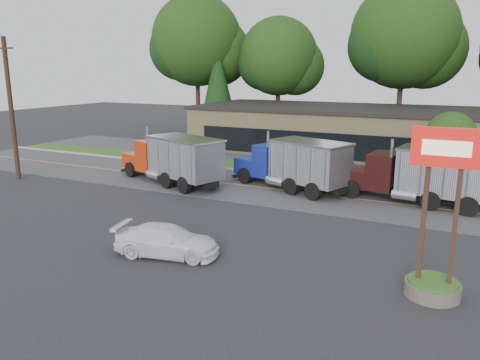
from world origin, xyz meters
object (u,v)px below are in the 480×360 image
at_px(utility_pole, 11,109).
at_px(rally_car, 167,241).
at_px(bilo_sign, 437,242).
at_px(dump_truck_blue, 295,163).
at_px(dump_truck_red, 174,158).
at_px(dump_truck_maroon, 425,174).

bearing_deg(utility_pole, rally_car, -21.42).
xyz_separation_m(bilo_sign, rally_car, (-10.53, -1.05, -1.37)).
xyz_separation_m(bilo_sign, dump_truck_blue, (-9.40, 11.94, -0.22)).
relative_size(dump_truck_red, dump_truck_blue, 1.09).
height_order(utility_pole, bilo_sign, utility_pole).
bearing_deg(rally_car, dump_truck_red, 19.59).
bearing_deg(dump_truck_red, rally_car, 142.91).
distance_m(bilo_sign, dump_truck_red, 20.12).
distance_m(dump_truck_blue, rally_car, 13.10).
relative_size(utility_pole, dump_truck_blue, 1.15).
distance_m(dump_truck_red, rally_car, 13.03).
bearing_deg(utility_pole, bilo_sign, -11.89).
height_order(utility_pole, dump_truck_maroon, utility_pole).
height_order(dump_truck_red, rally_car, dump_truck_red).
height_order(dump_truck_red, dump_truck_blue, same).
bearing_deg(dump_truck_blue, utility_pole, 37.26).
xyz_separation_m(bilo_sign, dump_truck_red, (-17.52, 9.88, -0.21)).
bearing_deg(bilo_sign, dump_truck_maroon, 97.02).
distance_m(dump_truck_red, dump_truck_blue, 8.38).
relative_size(dump_truck_red, dump_truck_maroon, 0.99).
bearing_deg(utility_pole, dump_truck_red, 19.47).
height_order(dump_truck_maroon, rally_car, dump_truck_maroon).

